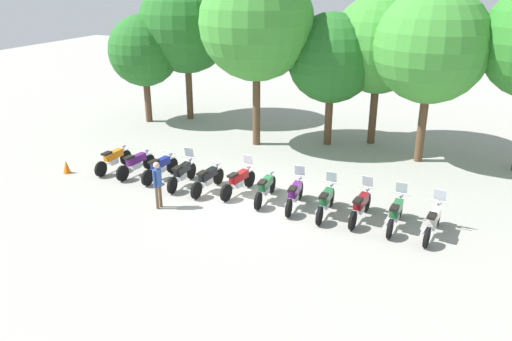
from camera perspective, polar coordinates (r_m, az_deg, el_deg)
The scene contains 21 objects.
ground_plane at distance 18.72m, azimuth -0.60°, elevation -3.08°, with size 80.00×80.00×0.00m, color #9E9B93.
motorcycle_0 at distance 21.97m, azimuth -15.73°, elevation 1.29°, with size 0.62×2.19×0.99m.
motorcycle_1 at distance 21.25m, azimuth -13.34°, elevation 0.84°, with size 0.67×2.18×0.99m.
motorcycle_2 at distance 20.61m, azimuth -10.72°, elevation 0.40°, with size 0.64×2.19×0.99m.
motorcycle_3 at distance 19.82m, azimuth -8.29°, elevation -0.26°, with size 0.62×2.19×1.37m.
motorcycle_4 at distance 19.21m, azimuth -5.43°, elevation -0.89°, with size 0.62×2.19×0.99m.
motorcycle_5 at distance 18.91m, azimuth -1.95°, elevation -1.12°, with size 0.71×2.18×1.37m.
motorcycle_6 at distance 18.33m, azimuth 1.08°, elevation -1.92°, with size 0.62×2.19×0.99m.
motorcycle_7 at distance 17.85m, azimuth 4.40°, elevation -2.59°, with size 0.62×2.19×1.37m.
motorcycle_8 at distance 17.42m, azimuth 7.88°, elevation -3.37°, with size 0.62×2.19×1.37m.
motorcycle_9 at distance 17.27m, azimuth 11.70°, elevation -3.85°, with size 0.62×2.19×1.37m.
motorcycle_10 at distance 17.03m, azimuth 15.46°, elevation -4.59°, with size 0.62×2.19×1.37m.
motorcycle_11 at distance 16.84m, azimuth 19.32°, elevation -5.36°, with size 0.65×2.19×1.37m.
person_0 at distance 17.86m, azimuth -11.02°, elevation -1.21°, with size 0.26×0.41×1.72m.
tree_0 at distance 28.27m, azimuth -12.50°, elevation 13.01°, with size 3.76×3.76×5.77m.
tree_1 at distance 28.36m, azimuth -7.88°, elevation 15.88°, with size 5.07×5.07×7.68m.
tree_2 at distance 23.42m, azimuth 0.06°, elevation 16.26°, with size 5.16×5.16×8.25m.
tree_3 at distance 23.89m, azimuth 8.52°, elevation 12.38°, with size 4.10×4.10×6.17m.
tree_4 at distance 24.38m, azimuth 13.69°, elevation 13.60°, with size 4.46×4.46×6.94m.
tree_5 at distance 22.35m, azimuth 19.17°, elevation 13.09°, with size 4.71×4.71×7.33m.
traffic_cone at distance 22.32m, azimuth -20.56°, elevation 0.40°, with size 0.32×0.32×0.55m, color orange.
Camera 1 is at (6.82, -15.62, 7.75)m, focal length 35.54 mm.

